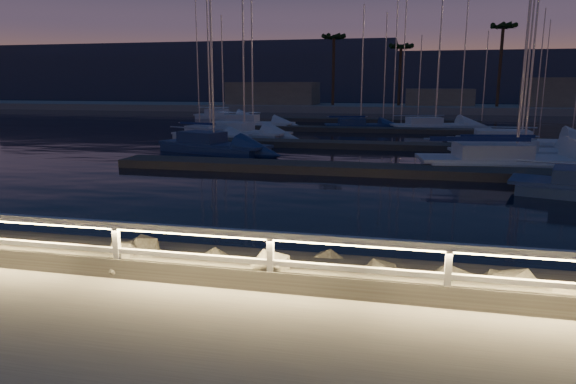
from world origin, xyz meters
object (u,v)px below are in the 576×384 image
Objects in this scene: sailboat_g at (520,152)px; sailboat_n at (359,125)px; guard_rail at (213,243)px; sailboat_e at (209,135)px; sailboat_l at (517,142)px; sailboat_a at (212,145)px; sailboat_j at (242,132)px; sailboat_c at (510,160)px; sailboat_m at (222,115)px; sailboat_k at (433,125)px; sailboat_i at (251,123)px.

sailboat_n is (-10.68, 17.85, -0.03)m from sailboat_g.
sailboat_e reaches higher than guard_rail.
sailboat_l reaches higher than sailboat_e.
sailboat_a is at bearing -53.43° from sailboat_e.
sailboat_l is (10.47, 27.86, -0.93)m from guard_rail.
sailboat_a is (-8.47, 21.73, -0.92)m from guard_rail.
sailboat_j reaches higher than sailboat_a.
sailboat_m is (-27.06, 32.79, -0.03)m from sailboat_c.
guard_rail is 40.52m from sailboat_n.
sailboat_k is (14.21, 19.49, -0.02)m from sailboat_a.
sailboat_j reaches higher than sailboat_n.
sailboat_j is (-19.01, 8.12, 0.01)m from sailboat_g.
sailboat_l reaches higher than sailboat_n.
sailboat_g is 20.67m from sailboat_j.
sailboat_j is at bearing -162.18° from sailboat_k.
sailboat_i reaches higher than sailboat_a.
sailboat_n is (-11.51, 12.64, -0.05)m from sailboat_l.
sailboat_a reaches higher than sailboat_n.
sailboat_i is at bearing -56.47° from sailboat_m.
guard_rail is 2.76× the size of sailboat_c.
sailboat_g is 20.80m from sailboat_n.
sailboat_j is at bearing -145.84° from sailboat_n.
sailboat_a is 0.91× the size of sailboat_k.
sailboat_e is 0.68× the size of sailboat_l.
sailboat_l reaches higher than sailboat_k.
sailboat_m is at bearing 121.46° from sailboat_e.
sailboat_n is at bearing 63.14° from sailboat_e.
sailboat_c is 1.22× the size of sailboat_j.
sailboat_k reaches higher than sailboat_n.
sailboat_k is at bearing 50.47° from sailboat_e.
sailboat_i is 0.86× the size of sailboat_l.
sailboat_k is 1.15× the size of sailboat_m.
sailboat_j is at bearing 114.51° from sailboat_a.
sailboat_g is at bearing -5.28° from sailboat_j.
sailboat_a is 0.95× the size of sailboat_g.
sailboat_l is at bearing 70.84° from sailboat_g.
sailboat_i is 1.03× the size of sailboat_j.
sailboat_m reaches higher than guard_rail.
sailboat_n is at bearing -29.62° from sailboat_m.
sailboat_n is (-1.04, 40.50, -0.98)m from guard_rail.
sailboat_j is at bearing 146.72° from sailboat_g.
sailboat_g reaches higher than sailboat_e.
sailboat_l reaches higher than sailboat_i.
sailboat_i is (-19.70, 20.63, -0.00)m from sailboat_c.
sailboat_j is (-0.89, 9.03, -0.02)m from sailboat_a.
sailboat_c is 23.77m from sailboat_n.
sailboat_c is at bearing -16.30° from sailboat_j.
sailboat_e is at bearing 131.63° from sailboat_a.
sailboat_e is 15.79m from sailboat_n.
sailboat_e is 21.78m from sailboat_g.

